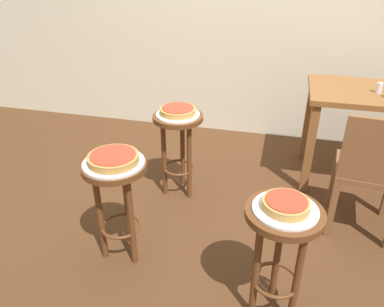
{
  "coord_description": "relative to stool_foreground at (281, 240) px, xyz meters",
  "views": [
    {
      "loc": [
        0.44,
        -1.95,
        1.65
      ],
      "look_at": [
        -0.05,
        -0.02,
        0.58
      ],
      "focal_mm": 34.9,
      "sensor_mm": 36.0,
      "label": 1
    }
  ],
  "objects": [
    {
      "name": "stool_middle",
      "position": [
        -0.91,
        0.2,
        0.0
      ],
      "size": [
        0.36,
        0.36,
        0.64
      ],
      "color": "#5B3319",
      "rests_on": "ground_plane"
    },
    {
      "name": "stool_leftside",
      "position": [
        -0.77,
        0.94,
        0.0
      ],
      "size": [
        0.36,
        0.36,
        0.64
      ],
      "color": "#5B3319",
      "rests_on": "ground_plane"
    },
    {
      "name": "pizza_leftside",
      "position": [
        -0.77,
        0.94,
        0.21
      ],
      "size": [
        0.25,
        0.25,
        0.05
      ],
      "color": "tan",
      "rests_on": "serving_plate_leftside"
    },
    {
      "name": "serving_plate_leftside",
      "position": [
        -0.77,
        0.94,
        0.18
      ],
      "size": [
        0.31,
        0.31,
        0.01
      ],
      "primitive_type": "cylinder",
      "color": "white",
      "rests_on": "stool_leftside"
    },
    {
      "name": "condiment_shaker",
      "position": [
        0.6,
        1.43,
        0.32
      ],
      "size": [
        0.04,
        0.04,
        0.08
      ],
      "primitive_type": "cylinder",
      "color": "white",
      "rests_on": "dining_table"
    },
    {
      "name": "dining_table",
      "position": [
        0.59,
        1.48,
        0.16
      ],
      "size": [
        0.93,
        0.66,
        0.75
      ],
      "color": "brown",
      "rests_on": "ground_plane"
    },
    {
      "name": "pizza_middle",
      "position": [
        -0.91,
        0.2,
        0.21
      ],
      "size": [
        0.28,
        0.28,
        0.05
      ],
      "color": "#B78442",
      "rests_on": "serving_plate_middle"
    },
    {
      "name": "ground_plane",
      "position": [
        -0.51,
        0.55,
        -0.47
      ],
      "size": [
        6.0,
        6.0,
        0.0
      ],
      "primitive_type": "plane",
      "color": "#4C2D19"
    },
    {
      "name": "pizza_foreground",
      "position": [
        -0.0,
        0.0,
        0.21
      ],
      "size": [
        0.21,
        0.21,
        0.05
      ],
      "color": "tan",
      "rests_on": "serving_plate_foreground"
    },
    {
      "name": "stool_foreground",
      "position": [
        0.0,
        0.0,
        0.0
      ],
      "size": [
        0.36,
        0.36,
        0.64
      ],
      "color": "#5B3319",
      "rests_on": "ground_plane"
    },
    {
      "name": "serving_plate_middle",
      "position": [
        -0.91,
        0.2,
        0.18
      ],
      "size": [
        0.34,
        0.34,
        0.01
      ],
      "primitive_type": "cylinder",
      "color": "silver",
      "rests_on": "stool_middle"
    },
    {
      "name": "serving_plate_foreground",
      "position": [
        0.0,
        0.0,
        0.18
      ],
      "size": [
        0.29,
        0.29,
        0.01
      ],
      "primitive_type": "cylinder",
      "color": "silver",
      "rests_on": "stool_foreground"
    },
    {
      "name": "wooden_chair",
      "position": [
        0.51,
        0.78,
        -0.0
      ],
      "size": [
        0.44,
        0.44,
        0.85
      ],
      "color": "brown",
      "rests_on": "ground_plane"
    }
  ]
}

